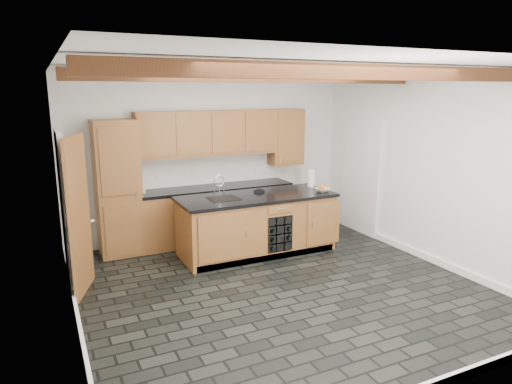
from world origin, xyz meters
TOP-DOWN VIEW (x-y plane):
  - ground at (0.00, 0.00)m, footprint 5.00×5.00m
  - room_shell at (-0.09, 0.53)m, footprint 5.01×5.00m
  - back_cabinetry at (-0.38, 2.24)m, footprint 3.65×0.62m
  - island at (0.31, 1.28)m, footprint 2.48×0.96m
  - faucet at (-0.25, 1.33)m, footprint 0.45×0.40m
  - kitchen_scale at (0.44, 1.49)m, footprint 0.16×0.11m
  - fruit_bowl at (1.38, 1.08)m, footprint 0.25×0.25m
  - fruit_cluster at (1.38, 1.08)m, footprint 0.16×0.17m
  - paper_towel at (1.42, 1.49)m, footprint 0.12×0.12m
  - mug at (-1.27, 2.18)m, footprint 0.11×0.11m

SIDE VIEW (x-z plane):
  - ground at x=0.00m, z-range 0.00..0.00m
  - island at x=0.31m, z-range 0.00..0.93m
  - kitchen_scale at x=0.44m, z-range 0.93..0.98m
  - fruit_bowl at x=1.38m, z-range 0.93..0.99m
  - faucet at x=-0.25m, z-range 0.79..1.14m
  - mug at x=-1.27m, z-range 0.93..1.03m
  - back_cabinetry at x=-0.38m, z-range -0.12..2.08m
  - fruit_cluster at x=1.38m, z-range 0.95..1.02m
  - paper_towel at x=1.42m, z-range 0.93..1.21m
  - room_shell at x=-0.09m, z-range -0.97..4.03m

